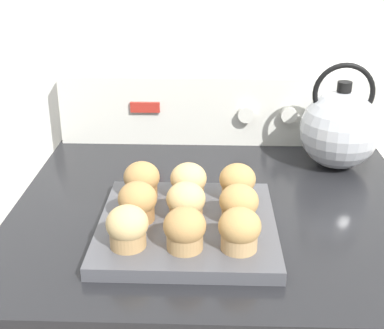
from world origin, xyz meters
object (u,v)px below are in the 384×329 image
(muffin_pan, at_px, (187,226))
(muffin_r0_c2, at_px, (240,230))
(muffin_r0_c0, at_px, (127,227))
(muffin_r2_c2, at_px, (237,183))
(muffin_r2_c1, at_px, (189,182))
(tea_kettle, at_px, (340,128))
(muffin_r2_c0, at_px, (142,180))
(muffin_r1_c1, at_px, (186,202))
(muffin_r0_c1, at_px, (185,230))
(muffin_r1_c2, at_px, (239,205))
(muffin_r1_c0, at_px, (138,202))

(muffin_pan, distance_m, muffin_r0_c2, 0.12)
(muffin_r0_c0, height_order, muffin_r2_c2, same)
(muffin_r2_c1, bearing_deg, tea_kettle, 33.53)
(muffin_r2_c0, height_order, muffin_r2_c1, same)
(muffin_r0_c0, distance_m, muffin_r1_c1, 0.12)
(muffin_r2_c0, bearing_deg, muffin_r0_c0, -90.53)
(muffin_r0_c1, height_order, muffin_r0_c2, same)
(muffin_r0_c0, bearing_deg, muffin_r1_c2, 24.74)
(muffin_r1_c0, height_order, muffin_r2_c2, same)
(muffin_r1_c0, height_order, muffin_r2_c1, same)
(muffin_pan, bearing_deg, muffin_r2_c2, 43.53)
(tea_kettle, bearing_deg, muffin_r1_c2, -127.72)
(muffin_pan, height_order, muffin_r0_c2, muffin_r0_c2)
(muffin_pan, bearing_deg, muffin_r0_c0, -136.69)
(muffin_r1_c2, distance_m, muffin_r2_c1, 0.12)
(muffin_r2_c0, xyz_separation_m, muffin_r2_c2, (0.17, -0.00, 0.00))
(muffin_r0_c2, relative_size, muffin_r2_c0, 1.00)
(muffin_r0_c2, bearing_deg, muffin_r1_c1, 134.37)
(muffin_r0_c0, relative_size, muffin_r2_c1, 1.00)
(muffin_r0_c1, distance_m, muffin_r1_c2, 0.12)
(muffin_pan, height_order, muffin_r1_c2, muffin_r1_c2)
(muffin_pan, distance_m, muffin_r2_c1, 0.09)
(muffin_pan, xyz_separation_m, muffin_r0_c1, (-0.00, -0.09, 0.04))
(muffin_r0_c2, xyz_separation_m, muffin_r2_c2, (0.00, 0.17, 0.00))
(muffin_r0_c1, relative_size, muffin_r2_c1, 1.00)
(muffin_r0_c2, bearing_deg, muffin_r2_c2, 88.63)
(muffin_r0_c1, bearing_deg, muffin_r1_c1, 91.44)
(muffin_r0_c0, bearing_deg, muffin_r0_c1, -2.25)
(muffin_r1_c2, relative_size, muffin_r2_c1, 1.00)
(muffin_r1_c1, bearing_deg, muffin_pan, -48.17)
(muffin_r2_c2, bearing_deg, tea_kettle, 42.66)
(muffin_pan, bearing_deg, muffin_r1_c1, 131.83)
(muffin_r2_c0, height_order, muffin_r2_c2, same)
(muffin_r1_c2, xyz_separation_m, tea_kettle, (0.22, 0.29, 0.03))
(muffin_r1_c0, bearing_deg, muffin_r0_c0, -93.28)
(muffin_r0_c1, relative_size, muffin_r1_c2, 1.00)
(muffin_r1_c2, xyz_separation_m, muffin_r2_c1, (-0.09, 0.08, 0.00))
(muffin_r1_c1, bearing_deg, muffin_r1_c0, -178.89)
(muffin_pan, bearing_deg, muffin_r0_c1, -90.05)
(muffin_r0_c0, relative_size, muffin_r0_c1, 1.00)
(muffin_r2_c1, bearing_deg, muffin_r2_c2, 0.03)
(muffin_r2_c2, relative_size, tea_kettle, 0.30)
(muffin_r2_c0, xyz_separation_m, tea_kettle, (0.39, 0.20, 0.03))
(muffin_pan, height_order, muffin_r1_c1, muffin_r1_c1)
(muffin_r1_c1, bearing_deg, muffin_r2_c1, 89.25)
(muffin_r1_c2, height_order, muffin_r2_c1, same)
(muffin_r0_c1, height_order, muffin_r1_c0, same)
(muffin_r0_c2, distance_m, muffin_r1_c1, 0.12)
(muffin_r1_c1, relative_size, muffin_r2_c0, 1.00)
(muffin_r2_c0, distance_m, muffin_r2_c2, 0.17)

